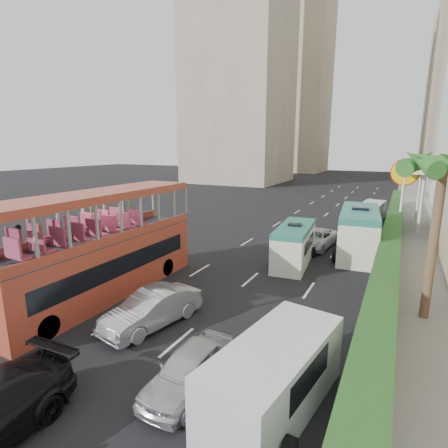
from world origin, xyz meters
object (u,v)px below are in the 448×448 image
Objects in this scene: van_asset at (315,247)px; shell_station at (447,199)px; double_decker_bus at (102,245)px; car_silver_lane_b at (190,388)px; panel_van_far at (372,212)px; minibus_near at (294,245)px; car_silver_lane_a at (153,325)px; panel_van_near at (275,376)px; minibus_far at (358,232)px; palm_tree at (433,243)px.

shell_station is (8.68, 10.15, 2.75)m from van_asset.
car_silver_lane_b is at bearing -27.85° from double_decker_bus.
panel_van_far reaches higher than car_silver_lane_b.
panel_van_far is (3.20, 15.75, -0.28)m from minibus_near.
van_asset is at bearing -97.41° from panel_van_far.
double_decker_bus is 2.92× the size of car_silver_lane_b.
car_silver_lane_b is at bearing -82.44° from van_asset.
car_silver_lane_a is at bearing 144.27° from car_silver_lane_b.
panel_van_near is (2.51, 0.37, 1.00)m from car_silver_lane_b.
minibus_near is 4.99m from minibus_far.
panel_van_far is (10.13, 24.50, -1.62)m from double_decker_bus.
minibus_near is (-0.39, -4.10, 1.20)m from van_asset.
van_asset is at bearing -130.53° from shell_station.
shell_station is at bearing 55.49° from minibus_far.
car_silver_lane_b is 2.73m from panel_van_near.
palm_tree is at bearing -46.43° from van_asset.
van_asset is (3.33, 14.23, 0.00)m from car_silver_lane_a.
panel_van_near is at bearing -8.29° from car_silver_lane_a.
minibus_far reaches higher than van_asset.
minibus_near reaches higher than panel_van_far.
van_asset is 0.88× the size of minibus_near.
car_silver_lane_b is 16.75m from van_asset.
palm_tree is 0.80× the size of shell_station.
car_silver_lane_a is 0.63× the size of minibus_far.
shell_station is (9.07, 14.25, 1.55)m from minibus_near.
van_asset is at bearing 126.22° from palm_tree.
car_silver_lane_a is 0.68× the size of palm_tree.
panel_van_far is at bearing 100.15° from palm_tree.
car_silver_lane_b is at bearing -93.37° from minibus_near.
shell_station is (5.79, 10.52, 1.22)m from minibus_far.
panel_van_far is at bearing 84.71° from minibus_far.
palm_tree reaches higher than minibus_far.
palm_tree is (9.81, 5.39, 3.38)m from car_silver_lane_a.
shell_station is at bearing 86.26° from panel_van_near.
minibus_near is at bearing 85.55° from car_silver_lane_a.
panel_van_near is (-0.32, -16.02, -0.53)m from minibus_far.
double_decker_bus reaches higher than panel_van_near.
minibus_far is 12.03m from panel_van_far.
van_asset is at bearing 108.15° from panel_van_near.
palm_tree reaches higher than shell_station.
car_silver_lane_b is at bearing -129.09° from palm_tree.
minibus_far reaches higher than panel_van_near.
shell_station reaches higher than minibus_near.
minibus_far is at bearing 98.08° from panel_van_near.
minibus_far is at bearing 112.92° from palm_tree.
minibus_near is at bearing -88.14° from van_asset.
van_asset is 4.29m from minibus_near.
double_decker_bus is 1.60× the size of minibus_far.
palm_tree is at bearing 51.76° from car_silver_lane_b.
car_silver_lane_a is at bearing -151.23° from palm_tree.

